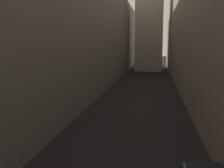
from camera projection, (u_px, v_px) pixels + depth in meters
ground_plane at (141, 94)px, 38.73m from camera, size 264.00×264.00×0.00m
building_block_left at (71, 31)px, 41.09m from camera, size 10.77×108.00×18.21m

